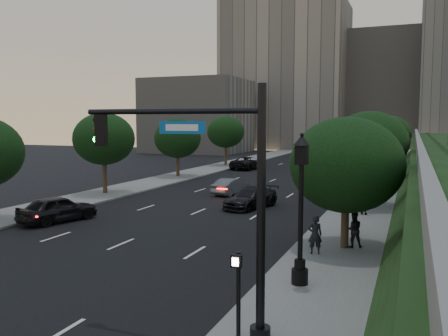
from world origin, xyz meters
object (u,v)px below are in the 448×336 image
at_px(sedan_far_left, 248,163).
at_px(street_lamp, 301,216).
at_px(sedan_mid_left, 232,186).
at_px(pedestrian_b, 353,230).
at_px(sedan_far_right, 328,172).
at_px(sedan_near_right, 251,198).
at_px(traffic_signal_mast, 223,208).
at_px(sedan_near_left, 58,209).
at_px(pedestrian_a, 315,235).
at_px(pedestrian_c, 364,201).

bearing_deg(sedan_far_left, street_lamp, 120.55).
bearing_deg(sedan_mid_left, pedestrian_b, 141.18).
bearing_deg(sedan_far_left, sedan_far_right, 159.50).
xyz_separation_m(sedan_mid_left, sedan_near_right, (3.41, -5.24, 0.03)).
relative_size(street_lamp, sedan_near_right, 1.15).
distance_m(traffic_signal_mast, sedan_near_left, 18.39).
relative_size(sedan_mid_left, pedestrian_a, 2.38).
distance_m(sedan_near_left, pedestrian_a, 15.80).
xyz_separation_m(street_lamp, sedan_far_left, (-15.46, 39.45, -1.84)).
height_order(street_lamp, pedestrian_b, street_lamp).
distance_m(traffic_signal_mast, street_lamp, 4.97).
bearing_deg(sedan_mid_left, traffic_signal_mast, 122.00).
distance_m(sedan_far_left, pedestrian_b, 37.49).
bearing_deg(sedan_mid_left, sedan_near_left, 78.86).
bearing_deg(traffic_signal_mast, sedan_near_right, 106.32).
xyz_separation_m(sedan_mid_left, pedestrian_a, (9.86, -15.52, 0.34)).
bearing_deg(sedan_mid_left, sedan_near_right, 134.72).
xyz_separation_m(sedan_far_left, sedan_near_right, (8.76, -25.08, -0.09)).
distance_m(pedestrian_a, pedestrian_b, 2.29).
bearing_deg(sedan_near_left, pedestrian_b, -163.54).
height_order(sedan_near_left, pedestrian_a, pedestrian_a).
distance_m(sedan_near_right, sedan_far_right, 18.97).
relative_size(traffic_signal_mast, pedestrian_a, 4.06).
relative_size(sedan_far_left, sedan_near_right, 1.17).
bearing_deg(pedestrian_b, pedestrian_c, -107.44).
relative_size(street_lamp, pedestrian_b, 3.35).
distance_m(sedan_mid_left, sedan_near_right, 6.25).
bearing_deg(sedan_far_left, pedestrian_a, 122.44).
relative_size(sedan_far_left, pedestrian_b, 3.40).
bearing_deg(pedestrian_a, street_lamp, 72.50).
xyz_separation_m(sedan_near_left, sedan_far_left, (0.50, 33.72, -0.02)).
bearing_deg(sedan_near_left, pedestrian_a, -169.95).
xyz_separation_m(traffic_signal_mast, pedestrian_a, (0.86, 8.83, -2.66)).
xyz_separation_m(traffic_signal_mast, street_lamp, (1.11, 4.73, -1.04)).
bearing_deg(pedestrian_a, sedan_near_left, -26.87).
relative_size(sedan_near_left, sedan_far_left, 0.83).
distance_m(street_lamp, pedestrian_c, 14.27).
xyz_separation_m(street_lamp, sedan_far_right, (-4.50, 33.21, -1.92)).
height_order(sedan_near_left, sedan_mid_left, sedan_near_left).
distance_m(street_lamp, sedan_far_left, 42.41).
bearing_deg(sedan_far_left, pedestrian_c, 132.06).
distance_m(sedan_mid_left, pedestrian_a, 18.39).
relative_size(pedestrian_a, pedestrian_c, 1.02).
bearing_deg(street_lamp, sedan_far_left, 111.40).
relative_size(traffic_signal_mast, pedestrian_b, 4.17).
bearing_deg(pedestrian_c, sedan_mid_left, -13.61).
bearing_deg(traffic_signal_mast, pedestrian_c, 83.89).
bearing_deg(pedestrian_b, street_lamp, 58.91).
relative_size(sedan_near_right, pedestrian_b, 2.91).
bearing_deg(pedestrian_b, sedan_mid_left, -70.01).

